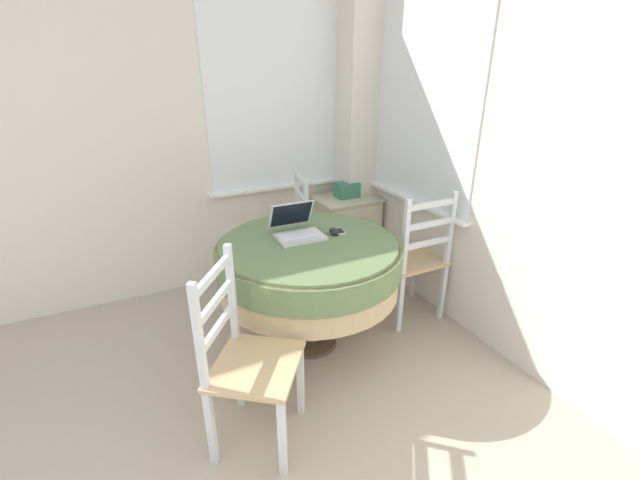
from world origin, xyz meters
name	(u,v)px	position (x,y,z in m)	size (l,w,h in m)	color
corner_room_shell	(319,150)	(1.34, 1.88, 1.28)	(4.55, 4.80, 2.55)	silver
round_dining_table	(309,263)	(1.22, 1.77, 0.60)	(1.15, 1.15, 0.75)	#4C3D2D
laptop	(297,229)	(1.20, 1.90, 0.79)	(0.30, 0.30, 0.20)	silver
computer_mouse	(334,231)	(1.41, 1.81, 0.77)	(0.05, 0.08, 0.04)	black
cell_phone	(340,231)	(1.47, 1.83, 0.75)	(0.07, 0.12, 0.01)	#B2B7BC
dining_chair_near_back_window	(287,235)	(1.39, 2.56, 0.46)	(0.48, 0.50, 0.98)	tan
dining_chair_near_right_window	(414,260)	(2.03, 1.75, 0.46)	(0.43, 0.39, 0.98)	tan
dining_chair_camera_near	(247,361)	(0.63, 1.21, 0.46)	(0.57, 0.58, 0.98)	tan
corner_cabinet	(345,232)	(2.00, 2.69, 0.33)	(0.53, 0.45, 0.66)	beige
storage_box	(347,190)	(2.01, 2.70, 0.72)	(0.19, 0.14, 0.13)	#387A5B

